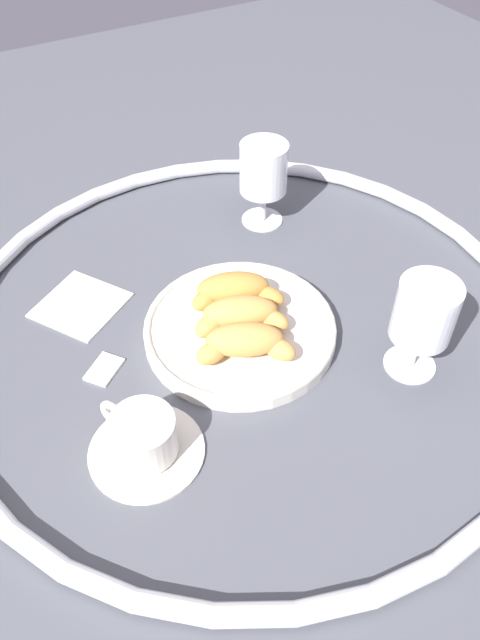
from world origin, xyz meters
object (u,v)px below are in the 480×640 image
(pastry_plate, at_px, (240,329))
(juice_glass_left, at_px, (264,171))
(croissant_small, at_px, (240,315))
(juice_glass_right, at_px, (424,315))
(coffee_cup_near, at_px, (144,439))
(croissant_extra, at_px, (245,342))
(croissant_large, at_px, (236,289))
(folded_napkin, at_px, (80,304))
(sugar_packet, at_px, (104,368))

(pastry_plate, distance_m, juice_glass_left, 0.28)
(croissant_small, bearing_deg, juice_glass_right, 138.06)
(pastry_plate, height_order, juice_glass_right, juice_glass_right)
(coffee_cup_near, xyz_separation_m, juice_glass_left, (-0.35, -0.32, 0.07))
(croissant_extra, bearing_deg, croissant_large, -112.70)
(croissant_extra, bearing_deg, folded_napkin, -54.40)
(juice_glass_left, height_order, sugar_packet, juice_glass_left)
(sugar_packet, bearing_deg, folded_napkin, -134.03)
(croissant_extra, distance_m, juice_glass_left, 0.32)
(croissant_extra, xyz_separation_m, folded_napkin, (0.15, -0.21, -0.04))
(juice_glass_right, distance_m, sugar_packet, 0.41)
(coffee_cup_near, xyz_separation_m, sugar_packet, (-0.00, -0.14, -0.02))
(croissant_large, xyz_separation_m, croissant_extra, (0.04, 0.09, 0.00))
(sugar_packet, bearing_deg, croissant_large, 144.87)
(juice_glass_right, bearing_deg, juice_glass_left, -88.79)
(pastry_plate, xyz_separation_m, croissant_extra, (0.02, 0.05, 0.03))
(croissant_large, relative_size, croissant_small, 1.00)
(croissant_small, height_order, coffee_cup_near, croissant_small)
(coffee_cup_near, relative_size, folded_napkin, 1.24)
(croissant_small, xyz_separation_m, juice_glass_left, (-0.16, -0.22, 0.05))
(pastry_plate, relative_size, sugar_packet, 5.24)
(pastry_plate, height_order, croissant_extra, croissant_extra)
(croissant_extra, height_order, coffee_cup_near, croissant_extra)
(juice_glass_right, bearing_deg, croissant_extra, -29.37)
(pastry_plate, bearing_deg, juice_glass_right, 137.31)
(croissant_extra, relative_size, folded_napkin, 1.12)
(croissant_large, height_order, juice_glass_left, juice_glass_left)
(folded_napkin, bearing_deg, pastry_plate, 136.61)
(croissant_small, height_order, folded_napkin, croissant_small)
(croissant_large, xyz_separation_m, folded_napkin, (0.19, -0.12, -0.04))
(pastry_plate, relative_size, croissant_extra, 2.12)
(pastry_plate, xyz_separation_m, folded_napkin, (0.17, -0.16, -0.01))
(coffee_cup_near, height_order, sugar_packet, coffee_cup_near)
(coffee_cup_near, bearing_deg, croissant_extra, -160.06)
(croissant_small, relative_size, coffee_cup_near, 0.93)
(juice_glass_left, bearing_deg, croissant_extra, 55.26)
(juice_glass_right, bearing_deg, folded_napkin, -43.05)
(pastry_plate, relative_size, coffee_cup_near, 1.93)
(croissant_large, distance_m, juice_glass_left, 0.23)
(sugar_packet, bearing_deg, juice_glass_left, 169.22)
(pastry_plate, height_order, croissant_small, croissant_small)
(coffee_cup_near, bearing_deg, sugar_packet, -90.54)
(croissant_extra, relative_size, coffee_cup_near, 0.91)
(pastry_plate, xyz_separation_m, sugar_packet, (0.19, -0.03, -0.01))
(croissant_small, xyz_separation_m, juice_glass_right, (-0.17, 0.15, 0.05))
(croissant_extra, xyz_separation_m, coffee_cup_near, (0.17, 0.06, -0.02))
(croissant_small, bearing_deg, coffee_cup_near, 29.82)
(croissant_large, height_order, coffee_cup_near, croissant_large)
(pastry_plate, height_order, coffee_cup_near, coffee_cup_near)
(sugar_packet, bearing_deg, juice_glass_right, 113.78)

